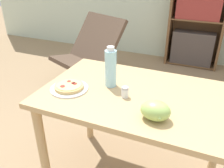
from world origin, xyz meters
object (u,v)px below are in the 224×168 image
(pizza_on_plate, at_px, (69,87))
(salt_shaker, at_px, (125,92))
(drink_bottle, at_px, (111,68))
(grape_bunch, at_px, (155,111))
(bookshelf, at_px, (196,24))
(lounge_chair_near, at_px, (88,66))

(pizza_on_plate, distance_m, salt_shaker, 0.36)
(drink_bottle, bearing_deg, pizza_on_plate, -145.76)
(pizza_on_plate, distance_m, grape_bunch, 0.59)
(salt_shaker, xyz_separation_m, bookshelf, (0.18, 2.59, -0.14))
(salt_shaker, bearing_deg, drink_bottle, 143.51)
(salt_shaker, height_order, lounge_chair_near, lounge_chair_near)
(grape_bunch, distance_m, lounge_chair_near, 1.95)
(bookshelf, bearing_deg, drink_bottle, -97.17)
(bookshelf, bearing_deg, grape_bunch, -89.09)
(drink_bottle, relative_size, lounge_chair_near, 0.28)
(drink_bottle, height_order, lounge_chair_near, drink_bottle)
(pizza_on_plate, bearing_deg, lounge_chair_near, 114.67)
(grape_bunch, height_order, salt_shaker, grape_bunch)
(grape_bunch, xyz_separation_m, lounge_chair_near, (-1.20, 1.45, -0.53))
(pizza_on_plate, relative_size, grape_bunch, 1.55)
(pizza_on_plate, height_order, drink_bottle, drink_bottle)
(pizza_on_plate, relative_size, salt_shaker, 3.63)
(salt_shaker, bearing_deg, grape_bunch, -33.93)
(drink_bottle, bearing_deg, salt_shaker, -36.49)
(pizza_on_plate, height_order, bookshelf, bookshelf)
(grape_bunch, height_order, drink_bottle, drink_bottle)
(pizza_on_plate, bearing_deg, bookshelf, 78.53)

